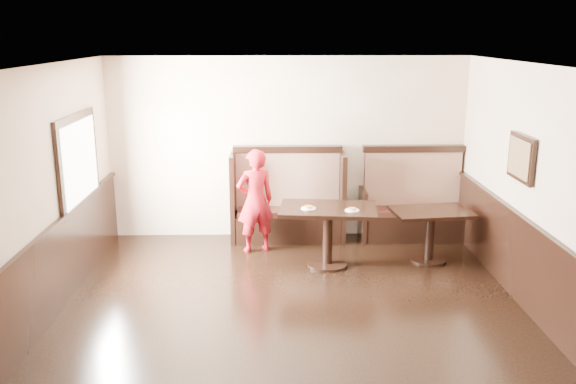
{
  "coord_description": "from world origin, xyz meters",
  "views": [
    {
      "loc": [
        -0.22,
        -5.78,
        3.14
      ],
      "look_at": [
        -0.02,
        2.35,
        1.0
      ],
      "focal_mm": 38.0,
      "sensor_mm": 36.0,
      "label": 1
    }
  ],
  "objects_px": {
    "booth_neighbor": "(412,208)",
    "booth_main": "(288,206)",
    "table_neighbor": "(431,223)",
    "child": "(255,201)",
    "table_main": "(328,221)"
  },
  "relations": [
    {
      "from": "booth_main",
      "to": "table_main",
      "type": "relative_size",
      "value": 1.26
    },
    {
      "from": "child",
      "to": "table_neighbor",
      "type": "bearing_deg",
      "value": 149.18
    },
    {
      "from": "booth_neighbor",
      "to": "table_neighbor",
      "type": "height_order",
      "value": "booth_neighbor"
    },
    {
      "from": "booth_main",
      "to": "table_main",
      "type": "xyz_separation_m",
      "value": [
        0.52,
        -1.15,
        0.11
      ]
    },
    {
      "from": "booth_neighbor",
      "to": "table_neighbor",
      "type": "bearing_deg",
      "value": -88.66
    },
    {
      "from": "table_neighbor",
      "to": "child",
      "type": "bearing_deg",
      "value": 162.29
    },
    {
      "from": "booth_neighbor",
      "to": "booth_main",
      "type": "bearing_deg",
      "value": 179.95
    },
    {
      "from": "table_main",
      "to": "table_neighbor",
      "type": "distance_m",
      "value": 1.46
    },
    {
      "from": "booth_main",
      "to": "table_neighbor",
      "type": "height_order",
      "value": "booth_main"
    },
    {
      "from": "booth_main",
      "to": "table_neighbor",
      "type": "distance_m",
      "value": 2.22
    },
    {
      "from": "child",
      "to": "table_main",
      "type": "bearing_deg",
      "value": 129.03
    },
    {
      "from": "booth_main",
      "to": "table_main",
      "type": "distance_m",
      "value": 1.27
    },
    {
      "from": "booth_neighbor",
      "to": "table_main",
      "type": "xyz_separation_m",
      "value": [
        -1.43,
        -1.15,
        0.16
      ]
    },
    {
      "from": "table_main",
      "to": "table_neighbor",
      "type": "relative_size",
      "value": 1.21
    },
    {
      "from": "table_neighbor",
      "to": "child",
      "type": "distance_m",
      "value": 2.51
    }
  ]
}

